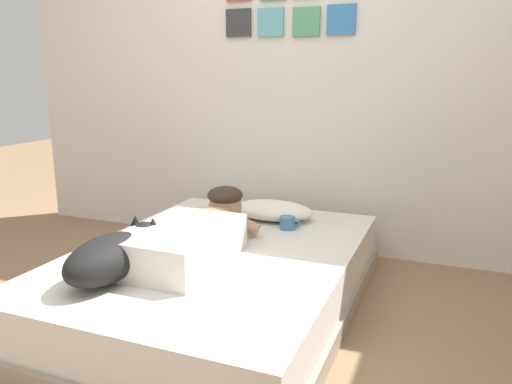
{
  "coord_description": "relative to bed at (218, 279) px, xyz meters",
  "views": [
    {
      "loc": [
        1.07,
        -1.64,
        1.2
      ],
      "look_at": [
        0.09,
        0.81,
        0.58
      ],
      "focal_mm": 34.59,
      "sensor_mm": 36.0,
      "label": 1
    }
  ],
  "objects": [
    {
      "name": "coffee_cup",
      "position": [
        0.23,
        0.46,
        0.2
      ],
      "size": [
        0.12,
        0.09,
        0.07
      ],
      "color": "teal",
      "rests_on": "bed"
    },
    {
      "name": "bed",
      "position": [
        0.0,
        0.0,
        0.0
      ],
      "size": [
        1.38,
        1.91,
        0.33
      ],
      "color": "gray",
      "rests_on": "ground"
    },
    {
      "name": "dog",
      "position": [
        -0.26,
        -0.5,
        0.27
      ],
      "size": [
        0.26,
        0.57,
        0.21
      ],
      "color": "black",
      "rests_on": "bed"
    },
    {
      "name": "pillow",
      "position": [
        0.07,
        0.63,
        0.22
      ],
      "size": [
        0.52,
        0.32,
        0.11
      ],
      "primitive_type": "ellipsoid",
      "color": "white",
      "rests_on": "bed"
    },
    {
      "name": "back_wall",
      "position": [
        0.01,
        1.14,
        1.09
      ],
      "size": [
        4.25,
        0.12,
        2.5
      ],
      "color": "silver",
      "rests_on": "ground"
    },
    {
      "name": "cell_phone",
      "position": [
        -0.11,
        -0.19,
        0.17
      ],
      "size": [
        0.07,
        0.14,
        0.01
      ],
      "primitive_type": "cube",
      "color": "black",
      "rests_on": "bed"
    },
    {
      "name": "ground_plane",
      "position": [
        0.01,
        -0.52,
        -0.16
      ],
      "size": [
        12.5,
        12.5,
        0.0
      ],
      "primitive_type": "plane",
      "color": "#8C6B4C"
    },
    {
      "name": "person_lying",
      "position": [
        -0.08,
        -0.09,
        0.27
      ],
      "size": [
        0.43,
        0.92,
        0.27
      ],
      "color": "silver",
      "rests_on": "bed"
    }
  ]
}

